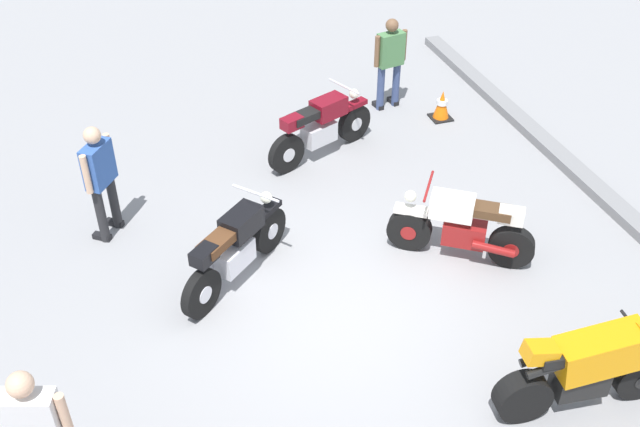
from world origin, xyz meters
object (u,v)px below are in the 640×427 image
at_px(traffic_cone, 442,105).
at_px(person_in_blue_shirt, 100,175).
at_px(motorcycle_black_cruiser, 235,248).
at_px(person_in_green_shirt, 390,58).
at_px(motorcycle_cream_vintage, 462,227).
at_px(motorcycle_orange_sportbike, 589,367).
at_px(motorcycle_maroon_cruiser, 321,127).

bearing_deg(traffic_cone, person_in_blue_shirt, -75.18).
distance_m(motorcycle_black_cruiser, person_in_blue_shirt, 2.14).
distance_m(person_in_blue_shirt, person_in_green_shirt, 5.55).
height_order(person_in_blue_shirt, traffic_cone, person_in_blue_shirt).
bearing_deg(motorcycle_cream_vintage, motorcycle_orange_sportbike, 125.99).
bearing_deg(traffic_cone, motorcycle_black_cruiser, -55.05).
xyz_separation_m(motorcycle_cream_vintage, traffic_cone, (-3.51, 1.42, -0.23)).
distance_m(motorcycle_orange_sportbike, traffic_cone, 6.32).
relative_size(motorcycle_maroon_cruiser, motorcycle_black_cruiser, 1.19).
bearing_deg(motorcycle_cream_vintage, person_in_blue_shirt, 9.78).
xyz_separation_m(motorcycle_orange_sportbike, motorcycle_maroon_cruiser, (-5.67, -1.05, -0.07)).
bearing_deg(traffic_cone, person_in_green_shirt, -133.21).
bearing_deg(person_in_green_shirt, traffic_cone, -144.27).
bearing_deg(motorcycle_orange_sportbike, person_in_green_shirt, 91.21).
bearing_deg(motorcycle_maroon_cruiser, motorcycle_orange_sportbike, -102.77).
bearing_deg(person_in_green_shirt, person_in_blue_shirt, 102.61).
bearing_deg(motorcycle_cream_vintage, person_in_green_shirt, -65.33).
distance_m(person_in_blue_shirt, traffic_cone, 6.05).
height_order(motorcycle_cream_vintage, motorcycle_black_cruiser, motorcycle_black_cruiser).
bearing_deg(motorcycle_cream_vintage, motorcycle_black_cruiser, 24.94).
relative_size(motorcycle_cream_vintage, motorcycle_maroon_cruiser, 0.87).
xyz_separation_m(person_in_blue_shirt, person_in_green_shirt, (-2.23, 5.08, -0.03)).
bearing_deg(traffic_cone, motorcycle_cream_vintage, -22.07).
relative_size(motorcycle_cream_vintage, person_in_blue_shirt, 1.01).
bearing_deg(person_in_green_shirt, motorcycle_maroon_cruiser, 114.58).
relative_size(motorcycle_orange_sportbike, traffic_cone, 3.70).
relative_size(motorcycle_cream_vintage, person_in_green_shirt, 1.03).
bearing_deg(motorcycle_black_cruiser, motorcycle_orange_sportbike, -86.82).
distance_m(motorcycle_black_cruiser, traffic_cone, 5.32).
bearing_deg(motorcycle_orange_sportbike, motorcycle_cream_vintage, 98.19).
xyz_separation_m(motorcycle_orange_sportbike, person_in_green_shirt, (-6.85, 0.60, 0.35)).
distance_m(motorcycle_black_cruiser, person_in_green_shirt, 5.22).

